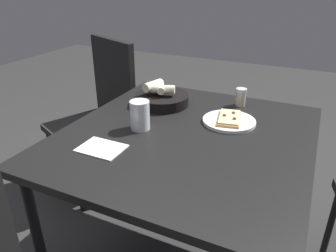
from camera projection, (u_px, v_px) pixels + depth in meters
The scene contains 7 objects.
dining_table at pixel (186, 147), 1.29m from camera, with size 0.94×1.01×0.71m.
pizza_plate at pixel (229, 120), 1.35m from camera, with size 0.22×0.22×0.04m.
bread_basket at pixel (162, 98), 1.53m from camera, with size 0.26×0.26×0.11m.
beer_glass at pixel (140, 116), 1.28m from camera, with size 0.08×0.08×0.12m.
pepper_shaker at pixel (241, 98), 1.51m from camera, with size 0.05×0.05×0.08m.
napkin at pixel (102, 148), 1.15m from camera, with size 0.16×0.12×0.00m.
chair_near at pixel (101, 109), 1.99m from camera, with size 0.58×0.58×0.93m.
Camera 1 is at (0.42, -1.05, 1.28)m, focal length 34.28 mm.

